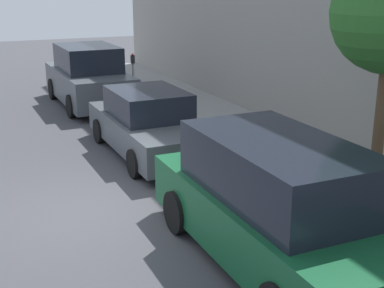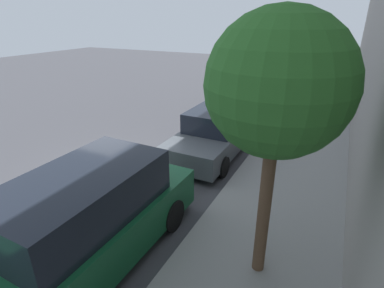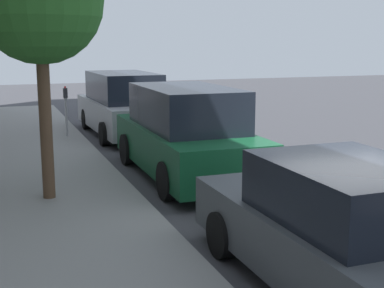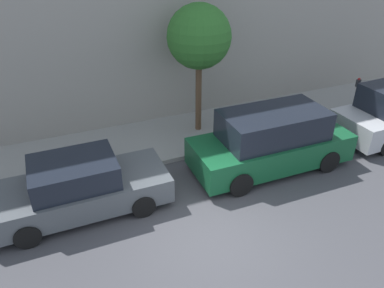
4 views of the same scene
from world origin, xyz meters
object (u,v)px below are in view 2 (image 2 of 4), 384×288
(parked_sedan_third, at_px, (215,133))
(street_tree, at_px, (278,87))
(parked_minivan_second, at_px, (86,222))
(parking_meter_far, at_px, (296,92))
(parked_suv_fourth, at_px, (260,92))

(parked_sedan_third, relative_size, street_tree, 1.03)
(parked_minivan_second, distance_m, parked_sedan_third, 5.68)
(parking_meter_far, bearing_deg, parked_minivan_second, -98.81)
(parked_minivan_second, relative_size, parked_suv_fourth, 1.02)
(parked_suv_fourth, xyz_separation_m, street_tree, (2.76, -10.31, 2.53))
(parked_suv_fourth, distance_m, parking_meter_far, 1.69)
(parked_suv_fourth, relative_size, street_tree, 1.10)
(parked_suv_fourth, height_order, parking_meter_far, parked_suv_fourth)
(street_tree, bearing_deg, parked_minivan_second, -158.99)
(parking_meter_far, relative_size, street_tree, 0.33)
(parked_sedan_third, xyz_separation_m, parked_suv_fourth, (0.00, 5.76, 0.20))
(parked_minivan_second, height_order, parked_suv_fourth, parked_suv_fourth)
(parked_minivan_second, bearing_deg, street_tree, 21.01)
(parked_minivan_second, bearing_deg, parked_sedan_third, 88.37)
(parked_suv_fourth, xyz_separation_m, parking_meter_far, (1.66, 0.33, 0.10))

